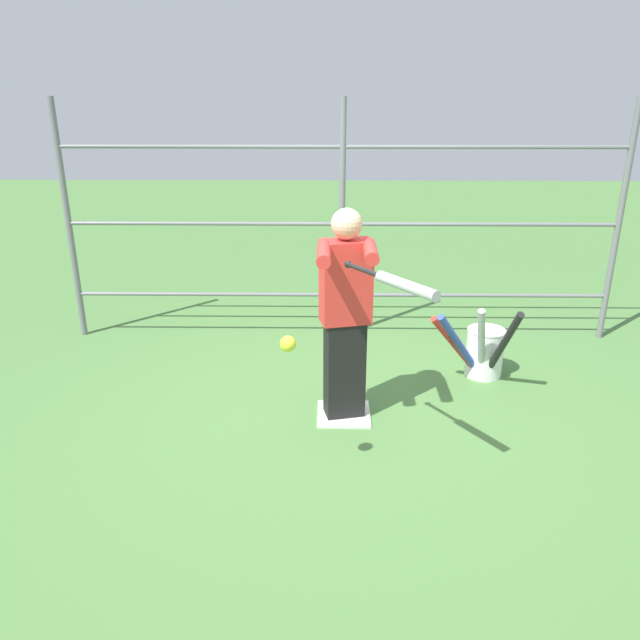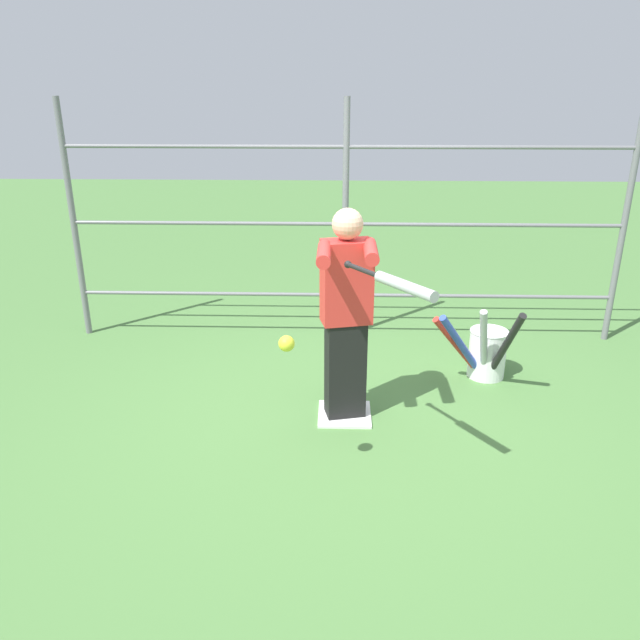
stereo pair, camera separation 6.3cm
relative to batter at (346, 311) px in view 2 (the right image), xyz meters
The scene contains 7 objects.
ground_plane 0.86m from the batter, 90.00° to the right, with size 24.00×24.00×0.00m, color #4C7A3D.
home_plate 0.85m from the batter, 90.00° to the right, with size 0.40×0.40×0.02m.
fence_backstop 1.64m from the batter, 90.00° to the right, with size 5.24×0.06×2.27m.
batter is the anchor object (origin of this frame).
baseball_bat_swinging 0.99m from the batter, 108.39° to the left, with size 0.50×0.71×0.08m.
softball_in_flight 0.96m from the batter, 68.09° to the left, with size 0.10×0.10×0.10m.
bat_bucket 1.52m from the batter, 149.72° to the right, with size 0.70×0.70×0.77m.
Camera 2 is at (0.06, 4.20, 2.40)m, focal length 35.00 mm.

